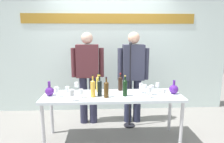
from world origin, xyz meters
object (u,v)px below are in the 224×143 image
Objects in this scene: wine_glass_left_2 at (67,89)px; wine_glass_right_5 at (141,86)px; decanter_blue_right at (174,89)px; microphone_stand at (130,99)px; wine_bottle_0 at (100,87)px; wine_glass_right_3 at (145,87)px; wine_bottle_1 at (98,84)px; wine_bottle_5 at (120,83)px; decanter_blue_left at (50,91)px; wine_bottle_3 at (125,87)px; wine_bottle_4 at (93,88)px; wine_glass_left_0 at (72,93)px; wine_glass_right_2 at (157,85)px; wine_glass_left_3 at (77,85)px; display_table at (113,99)px; wine_glass_right_4 at (149,90)px; wine_glass_right_1 at (164,91)px; wine_bottle_2 at (106,89)px; presenter_right at (133,72)px; wine_glass_left_1 at (81,92)px; wine_glass_left_4 at (56,90)px; wine_glass_right_0 at (152,88)px; presenter_left at (88,73)px.

wine_glass_right_5 reaches higher than wine_glass_left_2.
microphone_stand is (-0.63, 0.44, -0.30)m from decanter_blue_right.
wine_bottle_0 is 2.08× the size of wine_glass_right_3.
wine_bottle_1 is 0.37m from wine_bottle_5.
decanter_blue_left is at bearing 172.20° from wine_glass_left_2.
wine_bottle_3 reaches higher than wine_bottle_1.
decanter_blue_right is 0.63× the size of wine_bottle_4.
wine_glass_right_3 is at bearing 6.19° from wine_bottle_4.
wine_glass_left_0 reaches higher than wine_glass_right_2.
wine_bottle_4 is at bearing -49.70° from wine_glass_left_3.
display_table is at bearing -0.88° from decanter_blue_left.
decanter_blue_left is at bearing -149.07° from wine_glass_left_3.
display_table is at bearing -168.69° from wine_glass_right_5.
wine_bottle_1 is at bearing 140.38° from display_table.
wine_glass_right_4 is (-0.43, -0.17, 0.04)m from decanter_blue_right.
wine_glass_right_1 is (0.61, -0.40, -0.04)m from wine_bottle_5.
wine_glass_right_1 reaches higher than display_table.
wine_glass_left_3 is 1.32m from wine_glass_right_2.
wine_glass_left_3 is (-1.54, 0.23, 0.03)m from decanter_blue_right.
wine_glass_right_5 is (-0.50, 0.08, 0.03)m from decanter_blue_right.
wine_glass_right_2 is (1.32, 0.40, -0.01)m from wine_glass_left_0.
wine_bottle_2 is at bearing 177.23° from wine_glass_right_1.
presenter_right is (0.42, 0.65, 0.28)m from display_table.
wine_glass_left_1 is 1.05× the size of wine_glass_right_1.
wine_bottle_4 is at bearing 14.83° from wine_glass_left_1.
wine_glass_left_2 is at bearing -155.71° from wine_bottle_1.
presenter_right is at bearing 47.86° from wine_bottle_0.
wine_glass_left_4 is (-0.64, -0.05, -0.03)m from wine_bottle_0.
wine_glass_left_4 is at bearing 171.31° from wine_glass_left_1.
wine_glass_right_0 is at bearing -12.36° from wine_glass_right_3.
microphone_stand is (-0.42, 0.61, -0.32)m from wine_glass_right_1.
wine_bottle_2 is at bearing -123.84° from presenter_right.
wine_glass_left_4 is 1.07× the size of wine_glass_right_2.
wine_glass_left_1 is at bearing -8.69° from wine_glass_left_4.
presenter_left is 0.84m from wine_glass_left_4.
wine_glass_right_0 is at bearing -33.47° from presenter_left.
display_table is at bearing -57.38° from presenter_left.
wine_glass_left_4 is at bearing 143.97° from wine_glass_left_0.
presenter_right reaches higher than wine_glass_right_5.
wine_glass_right_0 is 0.11m from wine_glass_right_3.
wine_glass_right_5 is at bearing 20.54° from wine_bottle_2.
wine_bottle_2 is 1.06× the size of wine_bottle_5.
wine_bottle_2 is 0.51m from wine_glass_left_0.
wine_glass_right_1 is (1.58, -0.08, -0.02)m from wine_glass_left_4.
microphone_stand is (1.02, 0.47, -0.33)m from wine_glass_left_2.
wine_glass_right_5 is at bearing -25.42° from wine_bottle_5.
decanter_blue_right reaches higher than wine_glass_left_2.
wine_glass_right_1 is at bearing -4.00° from wine_bottle_4.
presenter_left is 0.72m from wine_bottle_0.
wine_glass_right_2 is (0.59, -0.09, -0.02)m from wine_bottle_5.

